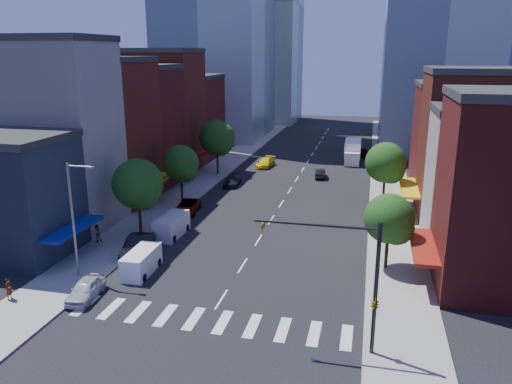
# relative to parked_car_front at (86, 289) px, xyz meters

# --- Properties ---
(ground) EXTENTS (220.00, 220.00, 0.00)m
(ground) POSITION_rel_parked_car_front_xyz_m (9.50, 2.00, -0.71)
(ground) COLOR black
(ground) RESTS_ON ground
(sidewalk_left) EXTENTS (5.00, 120.00, 0.15)m
(sidewalk_left) POSITION_rel_parked_car_front_xyz_m (-3.00, 42.00, -0.63)
(sidewalk_left) COLOR gray
(sidewalk_left) RESTS_ON ground
(sidewalk_right) EXTENTS (5.00, 120.00, 0.15)m
(sidewalk_right) POSITION_rel_parked_car_front_xyz_m (22.00, 42.00, -0.63)
(sidewalk_right) COLOR gray
(sidewalk_right) RESTS_ON ground
(crosswalk) EXTENTS (19.00, 3.00, 0.01)m
(crosswalk) POSITION_rel_parked_car_front_xyz_m (9.50, -1.00, -0.70)
(crosswalk) COLOR silver
(crosswalk) RESTS_ON ground
(bldg_left_1) EXTENTS (12.00, 8.00, 18.00)m
(bldg_left_1) POSITION_rel_parked_car_front_xyz_m (-11.50, 14.00, 8.29)
(bldg_left_1) COLOR beige
(bldg_left_1) RESTS_ON ground
(bldg_left_2) EXTENTS (12.00, 9.00, 16.00)m
(bldg_left_2) POSITION_rel_parked_car_front_xyz_m (-11.50, 22.50, 7.29)
(bldg_left_2) COLOR maroon
(bldg_left_2) RESTS_ON ground
(bldg_left_3) EXTENTS (12.00, 8.00, 15.00)m
(bldg_left_3) POSITION_rel_parked_car_front_xyz_m (-11.50, 31.00, 6.79)
(bldg_left_3) COLOR #591616
(bldg_left_3) RESTS_ON ground
(bldg_left_4) EXTENTS (12.00, 9.00, 17.00)m
(bldg_left_4) POSITION_rel_parked_car_front_xyz_m (-11.50, 39.50, 7.79)
(bldg_left_4) COLOR maroon
(bldg_left_4) RESTS_ON ground
(bldg_left_5) EXTENTS (12.00, 10.00, 13.00)m
(bldg_left_5) POSITION_rel_parked_car_front_xyz_m (-11.50, 49.00, 5.79)
(bldg_left_5) COLOR #591616
(bldg_left_5) RESTS_ON ground
(bldg_right_1) EXTENTS (12.00, 8.00, 12.00)m
(bldg_right_1) POSITION_rel_parked_car_front_xyz_m (30.50, 17.00, 5.29)
(bldg_right_1) COLOR beige
(bldg_right_1) RESTS_ON ground
(bldg_right_2) EXTENTS (12.00, 10.00, 15.00)m
(bldg_right_2) POSITION_rel_parked_car_front_xyz_m (30.50, 26.00, 6.79)
(bldg_right_2) COLOR maroon
(bldg_right_2) RESTS_ON ground
(bldg_right_3) EXTENTS (12.00, 10.00, 13.00)m
(bldg_right_3) POSITION_rel_parked_car_front_xyz_m (30.50, 36.00, 5.79)
(bldg_right_3) COLOR #591616
(bldg_right_3) RESTS_ON ground
(tower_far_w) EXTENTS (18.00, 18.00, 56.00)m
(tower_far_w) POSITION_rel_parked_car_front_xyz_m (-8.50, 97.00, 27.29)
(tower_far_w) COLOR #9EA5AD
(tower_far_w) RESTS_ON ground
(traffic_signal) EXTENTS (7.24, 2.24, 8.00)m
(traffic_signal) POSITION_rel_parked_car_front_xyz_m (19.44, -2.50, 3.45)
(traffic_signal) COLOR black
(traffic_signal) RESTS_ON sidewalk_right
(streetlight) EXTENTS (2.25, 0.25, 9.00)m
(streetlight) POSITION_rel_parked_car_front_xyz_m (-2.31, 3.00, 4.57)
(streetlight) COLOR slate
(streetlight) RESTS_ON sidewalk_left
(tree_left_near) EXTENTS (4.80, 4.80, 7.30)m
(tree_left_near) POSITION_rel_parked_car_front_xyz_m (-1.85, 12.92, 4.16)
(tree_left_near) COLOR black
(tree_left_near) RESTS_ON sidewalk_left
(tree_left_mid) EXTENTS (4.20, 4.20, 6.65)m
(tree_left_mid) POSITION_rel_parked_car_front_xyz_m (-1.85, 23.92, 3.82)
(tree_left_mid) COLOR black
(tree_left_mid) RESTS_ON sidewalk_left
(tree_left_far) EXTENTS (5.00, 5.00, 7.75)m
(tree_left_far) POSITION_rel_parked_car_front_xyz_m (-1.85, 37.92, 4.50)
(tree_left_far) COLOR black
(tree_left_far) RESTS_ON sidewalk_left
(tree_right_near) EXTENTS (4.00, 4.00, 6.20)m
(tree_right_near) POSITION_rel_parked_car_front_xyz_m (21.15, 9.92, 3.48)
(tree_right_near) COLOR black
(tree_right_near) RESTS_ON sidewalk_right
(tree_right_far) EXTENTS (4.60, 4.60, 7.20)m
(tree_right_far) POSITION_rel_parked_car_front_xyz_m (21.15, 27.92, 4.16)
(tree_right_far) COLOR black
(tree_right_far) RESTS_ON sidewalk_right
(parked_car_front) EXTENTS (2.10, 4.30, 1.41)m
(parked_car_front) POSITION_rel_parked_car_front_xyz_m (0.00, 0.00, 0.00)
(parked_car_front) COLOR silver
(parked_car_front) RESTS_ON ground
(parked_car_second) EXTENTS (2.37, 5.19, 1.65)m
(parked_car_second) POSITION_rel_parked_car_front_xyz_m (0.00, 8.19, 0.12)
(parked_car_second) COLOR black
(parked_car_second) RESTS_ON ground
(parked_car_third) EXTENTS (2.78, 5.08, 1.35)m
(parked_car_third) POSITION_rel_parked_car_front_xyz_m (0.00, 20.46, -0.03)
(parked_car_third) COLOR #999999
(parked_car_third) RESTS_ON ground
(parked_car_rear) EXTENTS (2.04, 4.53, 1.29)m
(parked_car_rear) POSITION_rel_parked_car_front_xyz_m (1.70, 32.67, -0.06)
(parked_car_rear) COLOR black
(parked_car_rear) RESTS_ON ground
(cargo_van_near) EXTENTS (1.91, 4.45, 1.88)m
(cargo_van_near) POSITION_rel_parked_car_front_xyz_m (2.00, 4.74, 0.22)
(cargo_van_near) COLOR white
(cargo_van_near) RESTS_ON ground
(cargo_van_far) EXTENTS (2.04, 4.76, 2.01)m
(cargo_van_far) POSITION_rel_parked_car_front_xyz_m (1.12, 13.15, 0.29)
(cargo_van_far) COLOR silver
(cargo_van_far) RESTS_ON ground
(taxi) EXTENTS (2.57, 5.00, 1.39)m
(taxi) POSITION_rel_parked_car_front_xyz_m (3.69, 44.54, -0.01)
(taxi) COLOR yellow
(taxi) RESTS_ON ground
(traffic_car_oncoming) EXTENTS (1.77, 4.07, 1.30)m
(traffic_car_oncoming) POSITION_rel_parked_car_front_xyz_m (12.56, 39.62, -0.05)
(traffic_car_oncoming) COLOR black
(traffic_car_oncoming) RESTS_ON ground
(traffic_car_far) EXTENTS (1.84, 4.19, 1.40)m
(traffic_car_far) POSITION_rel_parked_car_front_xyz_m (18.00, 56.31, -0.00)
(traffic_car_far) COLOR #999999
(traffic_car_far) RESTS_ON ground
(box_truck) EXTENTS (2.69, 8.25, 3.31)m
(box_truck) POSITION_rel_parked_car_front_xyz_m (16.49, 51.48, 0.86)
(box_truck) COLOR white
(box_truck) RESTS_ON ground
(pedestrian_near) EXTENTS (0.42, 0.61, 1.60)m
(pedestrian_near) POSITION_rel_parked_car_front_xyz_m (-5.00, -1.64, 0.24)
(pedestrian_near) COLOR #999999
(pedestrian_near) RESTS_ON sidewalk_left
(pedestrian_far) EXTENTS (0.92, 1.01, 1.69)m
(pedestrian_far) POSITION_rel_parked_car_front_xyz_m (-4.82, 9.78, 0.29)
(pedestrian_far) COLOR #999999
(pedestrian_far) RESTS_ON sidewalk_left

